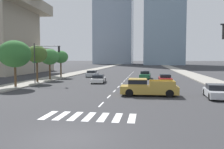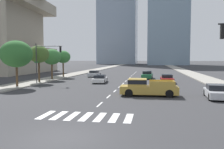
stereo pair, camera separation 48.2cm
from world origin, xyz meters
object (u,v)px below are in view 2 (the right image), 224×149
sedan_red_2 (167,79)px  traffic_signal_far (46,56)px  street_tree_nearest (16,54)px  street_tree_second (39,54)px  sedan_silver_4 (217,92)px  street_tree_fourth (63,57)px  pickup_truck (146,88)px  sedan_white_0 (100,79)px  sedan_silver_1 (94,74)px  street_tree_third (52,57)px  sedan_green_3 (147,75)px

sedan_red_2 → traffic_signal_far: 18.34m
street_tree_nearest → street_tree_second: (0.00, 6.03, 0.07)m
sedan_silver_4 → street_tree_fourth: bearing=-127.8°
sedan_silver_4 → pickup_truck: bearing=-89.5°
sedan_white_0 → sedan_silver_4: sedan_silver_4 is taller
sedan_white_0 → pickup_truck: bearing=-152.8°
pickup_truck → sedan_silver_1: (-10.84, 23.01, -0.22)m
sedan_white_0 → sedan_red_2: size_ratio=1.08×
pickup_truck → traffic_signal_far: bearing=-32.0°
pickup_truck → sedan_red_2: bearing=-103.4°
pickup_truck → street_tree_fourth: bearing=-52.2°
sedan_silver_1 → sedan_silver_4: bearing=-143.2°
sedan_silver_4 → street_tree_third: street_tree_third is taller
sedan_silver_1 → sedan_green_3: 10.98m
sedan_silver_1 → sedan_green_3: size_ratio=0.89×
street_tree_fourth → traffic_signal_far: bearing=-80.8°
sedan_silver_1 → sedan_red_2: (13.72, -9.70, -0.03)m
sedan_silver_1 → traffic_signal_far: size_ratio=0.74×
pickup_truck → street_tree_nearest: bearing=-15.5°
street_tree_second → sedan_white_0: bearing=9.4°
sedan_silver_1 → sedan_red_2: 16.81m
sedan_white_0 → street_tree_third: 10.30m
sedan_green_3 → sedan_silver_1: bearing=-100.5°
sedan_red_2 → street_tree_fourth: street_tree_fourth is taller
pickup_truck → street_tree_fourth: (-16.39, 20.25, 3.17)m
sedan_silver_1 → sedan_white_0: bearing=-161.8°
street_tree_third → sedan_silver_1: bearing=55.5°
sedan_white_0 → street_tree_fourth: (-9.18, 8.50, 3.43)m
traffic_signal_far → sedan_silver_1: bearing=75.7°
pickup_truck → sedan_silver_4: pickup_truck is taller
sedan_silver_1 → street_tree_second: size_ratio=0.77×
traffic_signal_far → street_tree_third: (-1.88, 6.30, -0.08)m
pickup_truck → street_tree_third: bearing=-43.5°
sedan_white_0 → sedan_red_2: bearing=-85.6°
sedan_white_0 → street_tree_third: bearing=66.4°
street_tree_fourth → street_tree_second: bearing=-90.0°
pickup_truck → sedan_white_0: 13.79m
street_tree_nearest → sedan_red_2: bearing=25.3°
pickup_truck → street_tree_third: 22.40m
sedan_silver_4 → street_tree_third: size_ratio=0.84×
sedan_green_3 → street_tree_third: 17.40m
sedan_silver_4 → street_tree_second: size_ratio=0.79×
street_tree_second → sedan_silver_1: bearing=66.5°
street_tree_nearest → street_tree_second: 6.03m
pickup_truck → street_tree_fourth: street_tree_fourth is taller
sedan_silver_1 → street_tree_fourth: street_tree_fourth is taller
street_tree_third → sedan_red_2: bearing=-4.9°
street_tree_third → pickup_truck: bearing=-42.4°
pickup_truck → sedan_silver_4: 6.53m
sedan_white_0 → sedan_silver_4: size_ratio=1.10×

